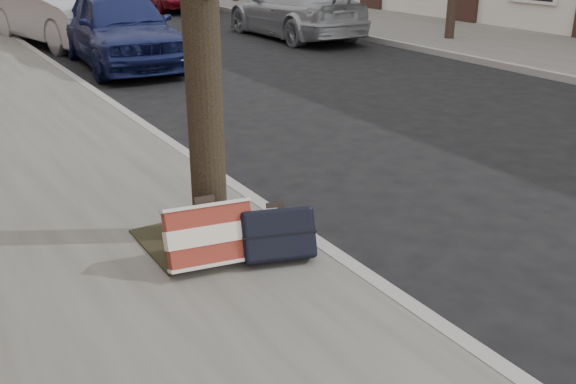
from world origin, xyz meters
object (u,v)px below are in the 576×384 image
suitcase_navy (278,234)px  car_near_mid (60,9)px  car_near_front (121,28)px  suitcase_red (209,235)px

suitcase_navy → car_near_mid: bearing=101.3°
car_near_front → car_near_mid: 3.31m
car_near_front → car_near_mid: bearing=99.4°
suitcase_navy → suitcase_red: bearing=176.2°
suitcase_navy → car_near_front: size_ratio=0.13×
suitcase_navy → car_near_mid: 11.83m
suitcase_red → suitcase_navy: bearing=-11.4°
car_near_mid → suitcase_navy: bearing=-107.4°
car_near_front → car_near_mid: car_near_mid is taller
suitcase_red → car_near_front: 8.54m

